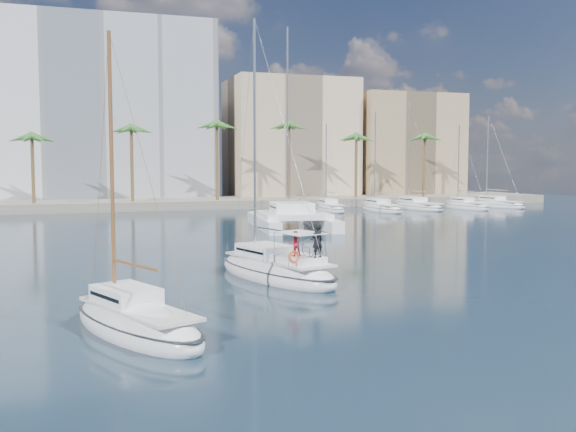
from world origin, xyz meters
name	(u,v)px	position (x,y,z in m)	size (l,w,h in m)	color
ground	(311,282)	(0.00, 0.00, 0.00)	(160.00, 160.00, 0.00)	black
quay	(164,203)	(0.00, 61.00, 0.60)	(120.00, 14.00, 1.20)	gray
building_modern	(73,113)	(-12.00, 73.00, 14.00)	(42.00, 16.00, 28.00)	silver
building_beige	(290,141)	(22.00, 70.00, 10.00)	(20.00, 14.00, 20.00)	beige
building_tan_right	(403,148)	(42.00, 68.00, 9.00)	(18.00, 12.00, 18.00)	tan
palm_centre	(166,134)	(0.00, 57.00, 10.28)	(3.60, 3.60, 12.30)	brown
palm_right	(391,137)	(34.00, 57.00, 10.28)	(3.60, 3.60, 12.30)	brown
main_sloop	(276,269)	(-1.42, 1.63, 0.50)	(5.98, 10.64, 15.06)	white
small_sloop	(136,323)	(-9.70, -7.79, 0.43)	(5.63, 8.64, 11.90)	white
catamaran	(292,216)	(8.29, 27.89, 1.19)	(8.43, 14.45, 19.82)	white
seagull	(278,256)	(-0.87, 2.99, 1.03)	(1.08, 0.46, 0.20)	silver
moored_yacht_a	(330,211)	(20.00, 47.00, 0.00)	(2.72, 9.35, 11.90)	white
moored_yacht_b	(381,211)	(26.50, 45.00, 0.00)	(3.14, 10.78, 13.72)	white
moored_yacht_c	(417,209)	(33.00, 47.00, 0.00)	(3.55, 12.21, 15.54)	white
moored_yacht_d	(466,209)	(39.50, 45.00, 0.00)	(2.72, 9.35, 11.90)	white
moored_yacht_e	(497,207)	(46.00, 47.00, 0.00)	(3.14, 10.78, 13.72)	white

